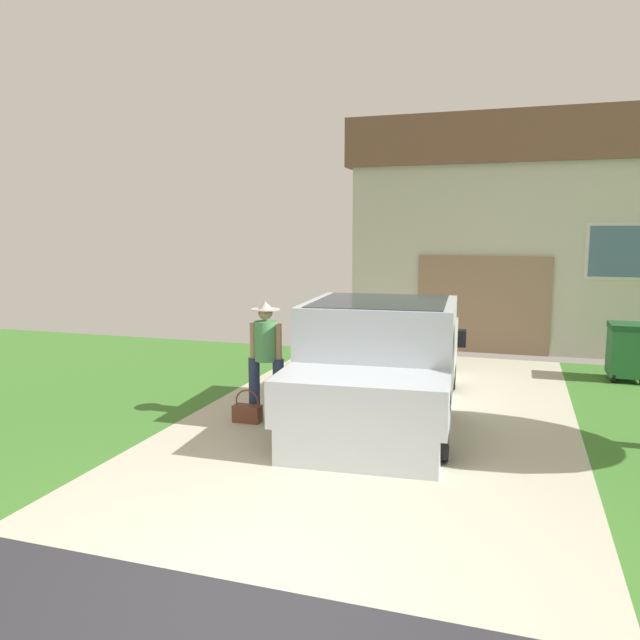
% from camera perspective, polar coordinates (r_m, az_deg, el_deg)
% --- Properties ---
extents(pickup_truck, '(2.41, 5.35, 1.65)m').
position_cam_1_polar(pickup_truck, '(8.66, 5.75, -4.09)').
color(pickup_truck, silver).
rests_on(pickup_truck, ground).
extents(person_with_hat, '(0.50, 0.40, 1.64)m').
position_cam_1_polar(person_with_hat, '(8.47, -5.03, -3.17)').
color(person_with_hat, navy).
rests_on(person_with_hat, ground).
extents(handbag, '(0.38, 0.19, 0.45)m').
position_cam_1_polar(handbag, '(8.53, -6.75, -8.47)').
color(handbag, brown).
rests_on(handbag, ground).
extents(house_with_garage, '(8.51, 5.76, 5.03)m').
position_cam_1_polar(house_with_garage, '(16.22, 19.88, 7.60)').
color(house_with_garage, beige).
rests_on(house_with_garage, ground).
extents(wheeled_trash_bin, '(0.60, 0.72, 1.00)m').
position_cam_1_polar(wheeled_trash_bin, '(11.95, 26.53, -2.46)').
color(wheeled_trash_bin, '#286B38').
rests_on(wheeled_trash_bin, ground).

